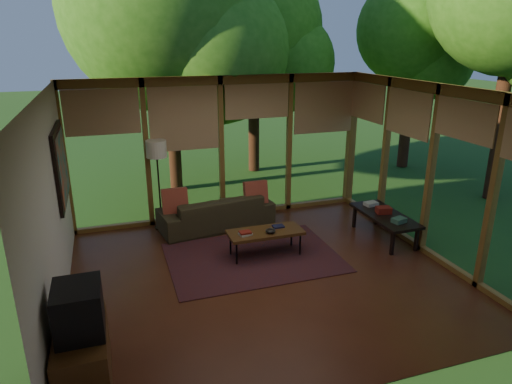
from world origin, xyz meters
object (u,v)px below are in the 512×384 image
object	(u,v)px
side_console	(385,216)
media_cabinet	(83,357)
television	(79,310)
coffee_table	(265,233)
floor_lamp	(157,154)
sofa	(216,212)

from	to	relation	value
side_console	media_cabinet	bearing A→B (deg)	-156.65
television	side_console	bearing A→B (deg)	23.44
television	coffee_table	distance (m)	3.45
television	floor_lamp	size ratio (longest dim) A/B	0.33
sofa	television	bearing A→B (deg)	49.65
media_cabinet	television	size ratio (longest dim) A/B	1.82
television	side_console	xyz separation A→B (m)	(4.85, 2.10, -0.44)
media_cabinet	coffee_table	size ratio (longest dim) A/B	0.83
side_console	sofa	bearing A→B (deg)	151.92
floor_lamp	side_console	xyz separation A→B (m)	(3.63, -1.68, -1.00)
coffee_table	floor_lamp	bearing A→B (deg)	131.25
sofa	television	xyz separation A→B (m)	(-2.20, -3.52, 0.55)
floor_lamp	coffee_table	size ratio (longest dim) A/B	1.38
television	coffee_table	bearing A→B (deg)	38.63
television	sofa	bearing A→B (deg)	57.99
coffee_table	side_console	world-z (taller)	side_console
floor_lamp	coffee_table	bearing A→B (deg)	-48.75
coffee_table	side_console	bearing A→B (deg)	-0.86
floor_lamp	side_console	bearing A→B (deg)	-24.90
media_cabinet	television	world-z (taller)	television
television	floor_lamp	bearing A→B (deg)	72.07
media_cabinet	coffee_table	distance (m)	3.44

